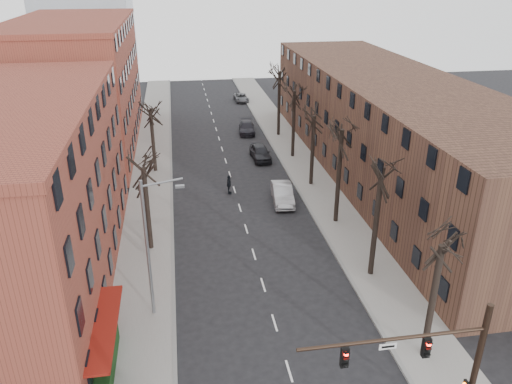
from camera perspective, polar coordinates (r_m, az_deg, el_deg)
name	(u,v)px	position (r m, az deg, el deg)	size (l,w,h in m)	color
sidewalk_left	(152,168)	(54.41, -11.79, 2.74)	(4.00, 90.00, 0.15)	gray
sidewalk_right	(298,159)	(55.86, 4.82, 3.75)	(4.00, 90.00, 0.15)	gray
building_left_near	(7,202)	(35.34, -26.55, -1.06)	(12.00, 26.00, 12.00)	brown
building_left_far	(78,87)	(62.00, -19.64, 11.20)	(12.00, 28.00, 14.00)	brown
building_right	(389,126)	(52.36, 14.93, 7.29)	(12.00, 50.00, 10.00)	#513325
awning_left	(111,365)	(29.58, -16.22, -18.42)	(1.20, 7.00, 0.15)	maroon
hedge	(106,369)	(28.43, -16.80, -18.81)	(0.80, 6.00, 1.00)	#153612
tree_right_a	(423,355)	(30.51, 18.54, -17.23)	(5.20, 5.20, 10.00)	black
tree_right_b	(370,275)	(36.19, 12.91, -9.20)	(5.20, 5.20, 10.80)	black
tree_right_c	(335,222)	(42.63, 9.06, -3.41)	(5.20, 5.20, 11.60)	black
tree_right_d	(311,185)	(49.52, 6.28, 0.83)	(5.20, 5.20, 10.00)	black
tree_right_e	(292,157)	(56.70, 4.19, 4.01)	(5.20, 5.20, 10.80)	black
tree_right_f	(278,136)	(64.08, 2.57, 6.47)	(5.20, 5.20, 11.60)	black
tree_left_a	(151,249)	(39.07, -11.87, -6.39)	(5.20, 5.20, 9.50)	black
tree_left_b	(156,172)	(53.49, -11.38, 2.31)	(5.20, 5.20, 9.50)	black
signal_mast_arm	(444,363)	(23.59, 20.72, -17.77)	(8.14, 0.30, 7.20)	black
streetlight	(150,244)	(29.62, -12.02, -5.80)	(2.45, 0.22, 9.03)	slate
silver_sedan	(282,194)	(45.35, 3.04, -0.20)	(1.73, 4.96, 1.63)	#A2A3A8
parked_car_near	(260,152)	(55.62, 0.49, 4.55)	(1.91, 4.74, 1.62)	black
parked_car_mid	(247,128)	(64.91, -1.05, 7.37)	(1.97, 4.85, 1.41)	black
parked_car_far	(241,98)	(80.99, -1.70, 10.73)	(2.00, 4.34, 1.21)	#52545A
pedestrian_crossing	(229,184)	(47.00, -3.11, 0.87)	(1.10, 0.46, 1.87)	black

